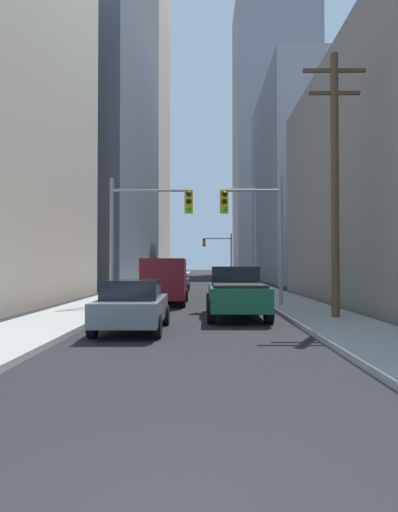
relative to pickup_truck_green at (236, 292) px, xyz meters
name	(u,v)px	position (x,y,z in m)	size (l,w,h in m)	color
sidewalk_left	(161,281)	(-6.23, 36.29, -0.86)	(2.75, 160.00, 0.15)	#9E9E99
sidewalk_right	(240,281)	(3.12, 36.29, -0.86)	(2.75, 160.00, 0.15)	#9E9E99
pickup_truck_green	(236,292)	(0.00, 0.00, 0.00)	(2.20, 5.41, 1.90)	#195938
cargo_van_maroon	(165,279)	(-3.13, 5.53, 0.35)	(2.16, 5.25, 2.26)	maroon
sedan_grey	(133,305)	(-3.32, -3.68, -0.16)	(1.95, 4.22, 1.52)	slate
sedan_beige	(231,288)	(0.23, 6.79, -0.16)	(1.95, 4.26, 1.52)	#C6B793
sedan_blue	(176,281)	(-3.25, 16.67, -0.16)	(1.95, 4.23, 1.52)	navy
traffic_signal_near_left	(147,220)	(-3.82, 3.72, 3.11)	(3.84, 0.44, 6.00)	gray
traffic_signal_near_right	(255,221)	(1.15, 3.71, 3.07)	(2.89, 0.44, 6.00)	gray
traffic_signal_far_right	(219,249)	(0.75, 40.69, 3.11)	(3.75, 0.44, 6.00)	gray
utility_pole_right	(335,179)	(3.40, -1.19, 4.05)	(2.20, 0.28, 9.43)	brown
street_lamp_right	(250,228)	(2.07, 14.53, 3.61)	(2.41, 0.32, 7.50)	gray
building_left_mid_office	(29,154)	(-20.36, 32.17, 13.28)	(25.09, 27.70, 28.42)	#4C515B
building_left_far_tower	(124,92)	(-17.25, 73.81, 36.30)	(16.66, 27.17, 74.47)	#B7A893
building_right_mid_block	(321,185)	(12.80, 36.56, 10.55)	(14.15, 22.52, 22.96)	#93939E
building_right_far_highrise	(274,138)	(13.68, 77.43, 27.85)	(16.35, 18.58, 57.57)	#93939E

